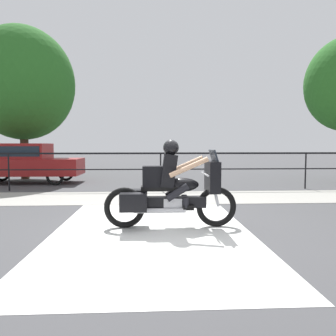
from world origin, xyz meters
name	(u,v)px	position (x,y,z in m)	size (l,w,h in m)	color
ground_plane	(168,226)	(0.00, 0.00, 0.00)	(120.00, 120.00, 0.00)	#424244
sidewalk_band	(162,197)	(0.00, 3.40, 0.01)	(44.00, 2.40, 0.01)	#99968E
crosswalk_band	(152,229)	(-0.32, -0.20, 0.00)	(3.47, 6.00, 0.01)	silver
fence_railing	(161,160)	(0.00, 5.07, 1.01)	(36.00, 0.05, 1.28)	black
motorcycle	(171,189)	(0.04, -0.10, 0.72)	(2.47, 0.76, 1.63)	black
parked_car	(24,161)	(-5.43, 7.27, 0.91)	(4.31, 1.72, 1.60)	maroon
tree_behind_car	(23,84)	(-6.07, 9.07, 4.28)	(4.57, 4.57, 6.80)	#473323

